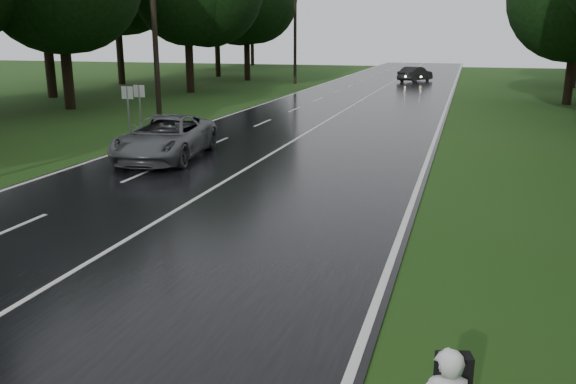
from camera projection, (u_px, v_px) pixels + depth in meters
The scene contains 14 objects.
ground at pixel (64, 279), 11.13m from camera, with size 160.00×160.00×0.00m, color #204113.
road at pixel (319, 126), 29.62m from camera, with size 12.00×140.00×0.04m, color black.
lane_center at pixel (319, 125), 29.61m from camera, with size 0.12×140.00×0.01m, color silver.
grey_car at pixel (165, 138), 21.56m from camera, with size 2.56×5.56×1.54m, color #4E5053.
far_car at pixel (415, 74), 56.98m from camera, with size 1.51×4.33×1.43m, color black.
utility_pole_mid at pixel (160, 121), 31.26m from camera, with size 1.80×0.28×9.79m, color black, non-canonical shape.
utility_pole_far at pixel (295, 84), 55.08m from camera, with size 1.80×0.28×9.47m, color black, non-canonical shape.
road_sign_a at pixel (130, 138), 26.23m from camera, with size 0.55×0.10×2.28m, color white, non-canonical shape.
road_sign_b at pixel (142, 135), 27.14m from camera, with size 0.54×0.10×2.26m, color white, non-canonical shape.
tree_left_d at pixel (71, 109), 36.48m from camera, with size 8.46×8.46×13.23m, color black, non-canonical shape.
tree_left_e at pixel (191, 92), 46.95m from camera, with size 8.73×8.73×13.64m, color black, non-canonical shape.
tree_left_f at pixel (247, 80), 59.23m from camera, with size 8.76×8.76×13.68m, color black, non-canonical shape.
tree_right_e at pixel (566, 104), 38.83m from camera, with size 7.18×7.18×11.21m, color black, non-canonical shape.
tree_right_f at pixel (571, 88), 51.05m from camera, with size 10.96×10.96×17.12m, color black, non-canonical shape.
Camera 1 is at (7.03, -8.66, 4.46)m, focal length 36.83 mm.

